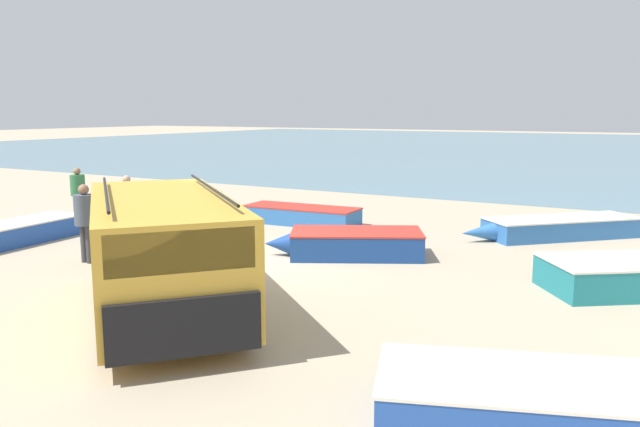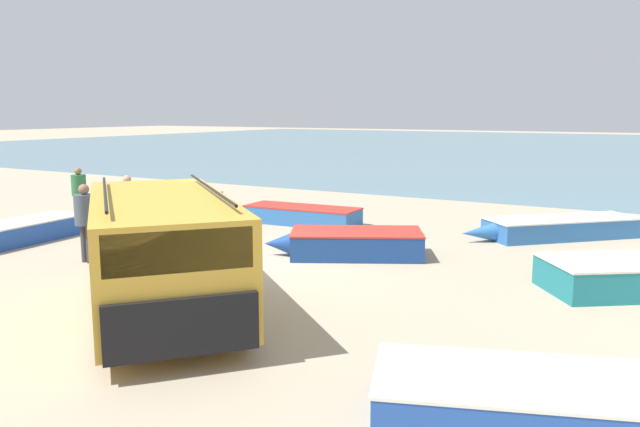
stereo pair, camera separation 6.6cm
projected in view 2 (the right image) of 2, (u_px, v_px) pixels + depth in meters
The scene contains 12 objects.
ground_plane at pixel (262, 263), 14.31m from camera, with size 200.00×200.00×0.00m, color tan.
sea_water at pixel (580, 148), 58.79m from camera, with size 120.00×80.00×0.01m, color slate.
parked_van at pixel (162, 250), 10.51m from camera, with size 5.51×5.16×2.17m.
fishing_rowboat_0 at pixel (298, 215), 19.31m from camera, with size 4.37×1.48×0.54m.
fishing_rowboat_1 at pixel (26, 230), 16.74m from camera, with size 1.60×4.06×0.55m.
fishing_rowboat_3 at pixel (557, 228), 17.13m from camera, with size 4.35×4.29×0.55m.
fishing_rowboat_4 at pixel (174, 196), 23.81m from camera, with size 4.58×2.44×0.51m.
fishing_rowboat_5 at pixel (351, 243), 14.93m from camera, with size 3.82×2.80×0.62m.
fishing_rowboat_6 at pixel (589, 404), 6.87m from camera, with size 5.42×2.99×0.51m.
fisherman_0 at pixel (79, 189), 19.52m from camera, with size 0.45×0.45×1.70m.
fisherman_1 at pixel (85, 216), 14.20m from camera, with size 0.48×0.48×1.81m.
fisherman_3 at pixel (128, 199), 17.44m from camera, with size 0.44×0.44×1.68m.
Camera 2 is at (8.11, -11.41, 3.44)m, focal length 35.00 mm.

